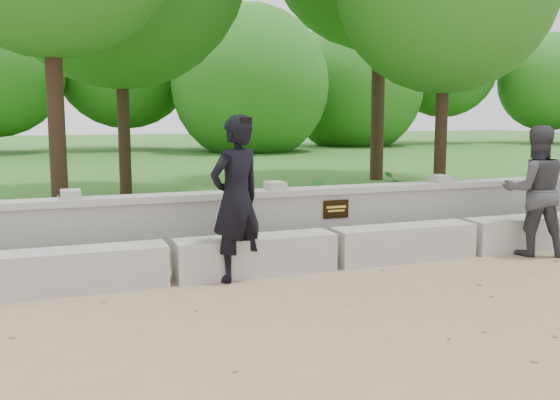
{
  "coord_description": "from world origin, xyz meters",
  "views": [
    {
      "loc": [
        -3.24,
        -4.87,
        1.87
      ],
      "look_at": [
        -0.71,
        1.88,
        0.87
      ],
      "focal_mm": 40.0,
      "sensor_mm": 36.0,
      "label": 1
    }
  ],
  "objects": [
    {
      "name": "ground",
      "position": [
        0.0,
        0.0,
        0.0
      ],
      "size": [
        80.0,
        80.0,
        0.0
      ],
      "primitive_type": "plane",
      "color": "#9D8260",
      "rests_on": "ground"
    },
    {
      "name": "lawn",
      "position": [
        0.0,
        14.0,
        0.12
      ],
      "size": [
        40.0,
        22.0,
        0.25
      ],
      "primitive_type": "cube",
      "color": "#20651C",
      "rests_on": "ground"
    },
    {
      "name": "concrete_bench",
      "position": [
        0.0,
        1.9,
        0.22
      ],
      "size": [
        11.9,
        0.45,
        0.45
      ],
      "color": "#B1AEA7",
      "rests_on": "ground"
    },
    {
      "name": "parapet_wall",
      "position": [
        0.0,
        2.6,
        0.46
      ],
      "size": [
        12.5,
        0.35,
        0.9
      ],
      "color": "#A7A49D",
      "rests_on": "ground"
    },
    {
      "name": "man_main",
      "position": [
        -1.29,
        1.73,
        0.93
      ],
      "size": [
        0.8,
        0.75,
        1.86
      ],
      "color": "black",
      "rests_on": "ground"
    },
    {
      "name": "visitor_left",
      "position": [
        2.78,
        1.58,
        0.86
      ],
      "size": [
        1.03,
        0.94,
        1.72
      ],
      "color": "#37363B",
      "rests_on": "ground"
    },
    {
      "name": "shrub_b",
      "position": [
        0.61,
        3.82,
        0.55
      ],
      "size": [
        0.31,
        0.36,
        0.6
      ],
      "primitive_type": "imported",
      "rotation": [
        0.0,
        0.0,
        1.71
      ],
      "color": "#29792E",
      "rests_on": "lawn"
    },
    {
      "name": "shrub_c",
      "position": [
        2.13,
        3.84,
        0.59
      ],
      "size": [
        0.79,
        0.8,
        0.67
      ],
      "primitive_type": "imported",
      "rotation": [
        0.0,
        0.0,
        4.03
      ],
      "color": "#29792E",
      "rests_on": "lawn"
    },
    {
      "name": "shrub_d",
      "position": [
        -3.14,
        3.7,
        0.53
      ],
      "size": [
        0.4,
        0.41,
        0.56
      ],
      "primitive_type": "imported",
      "rotation": [
        0.0,
        0.0,
        5.19
      ],
      "color": "#29792E",
      "rests_on": "lawn"
    }
  ]
}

